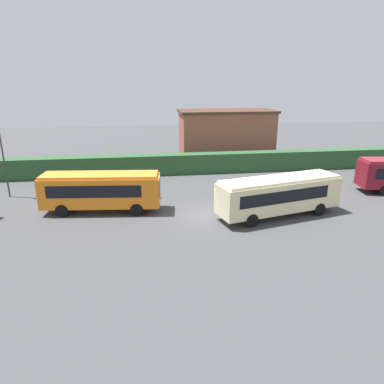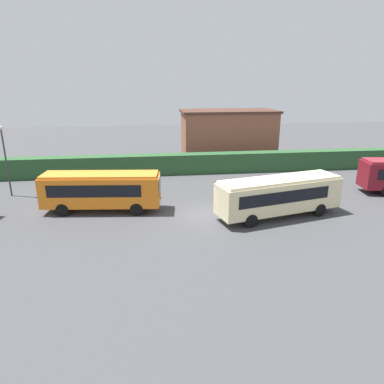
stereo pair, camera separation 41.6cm
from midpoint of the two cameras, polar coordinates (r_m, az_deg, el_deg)
The scene contains 8 objects.
ground_plane at distance 27.29m, azimuth 2.56°, elevation -3.66°, with size 115.97×115.97×0.00m, color #424244.
bus_orange at distance 28.24m, azimuth -14.28°, elevation 0.40°, with size 9.48×3.31×3.11m.
bus_cream at distance 27.14m, azimuth 14.57°, elevation -0.40°, with size 10.09×4.73×3.04m.
person_right at distance 32.14m, azimuth -11.76°, elevation 1.22°, with size 0.46×0.37×1.88m.
hedge_row at distance 39.09m, azimuth -0.63°, elevation 4.70°, with size 69.98×1.70×2.21m, color #29522C.
depot_building at distance 45.34m, azimuth 6.21°, elevation 9.20°, with size 12.02×5.96×6.50m.
traffic_cone at distance 34.14m, azimuth -6.61°, elevation 1.23°, with size 0.36×0.36×0.60m, color orange.
lamppost at distance 34.59m, azimuth -28.13°, elevation 5.57°, with size 0.36×0.36×6.33m.
Camera 2 is at (-4.26, -25.02, 9.99)m, focal length 32.39 mm.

